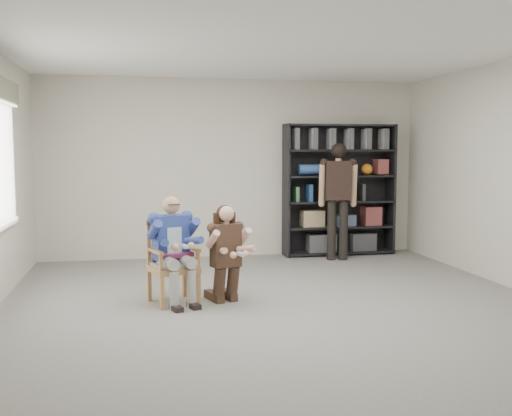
{
  "coord_description": "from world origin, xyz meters",
  "views": [
    {
      "loc": [
        -1.49,
        -5.88,
        1.7
      ],
      "look_at": [
        -0.2,
        0.6,
        1.05
      ],
      "focal_mm": 42.0,
      "sensor_mm": 36.0,
      "label": 1
    }
  ],
  "objects": [
    {
      "name": "bookshelf",
      "position": [
        1.7,
        3.28,
        1.05
      ],
      "size": [
        1.8,
        0.38,
        2.1
      ],
      "primitive_type": null,
      "color": "black",
      "rests_on": "floor"
    },
    {
      "name": "kneeling_woman",
      "position": [
        -0.53,
        0.58,
        0.55
      ],
      "size": [
        0.66,
        0.84,
        1.09
      ],
      "primitive_type": null,
      "rotation": [
        0.0,
        0.0,
        0.31
      ],
      "color": "#3E2B1E",
      "rests_on": "floor"
    },
    {
      "name": "floor",
      "position": [
        0.0,
        0.0,
        0.0
      ],
      "size": [
        6.0,
        7.0,
        0.01
      ],
      "primitive_type": "cube",
      "color": "slate",
      "rests_on": "ground"
    },
    {
      "name": "armchair",
      "position": [
        -1.11,
        0.7,
        0.46
      ],
      "size": [
        0.67,
        0.65,
        0.92
      ],
      "primitive_type": null,
      "rotation": [
        0.0,
        0.0,
        0.31
      ],
      "color": "#A86B3C",
      "rests_on": "floor"
    },
    {
      "name": "seated_man",
      "position": [
        -1.11,
        0.7,
        0.6
      ],
      "size": [
        0.71,
        0.84,
        1.2
      ],
      "primitive_type": null,
      "rotation": [
        0.0,
        0.0,
        0.31
      ],
      "color": "navy",
      "rests_on": "floor"
    },
    {
      "name": "room_shell",
      "position": [
        0.0,
        0.0,
        1.4
      ],
      "size": [
        6.0,
        7.0,
        2.8
      ],
      "primitive_type": null,
      "color": "beige",
      "rests_on": "ground"
    },
    {
      "name": "standing_man",
      "position": [
        1.52,
        2.82,
        0.9
      ],
      "size": [
        0.6,
        0.41,
        1.79
      ],
      "primitive_type": null,
      "rotation": [
        0.0,
        0.0,
        -0.21
      ],
      "color": "black",
      "rests_on": "floor"
    }
  ]
}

